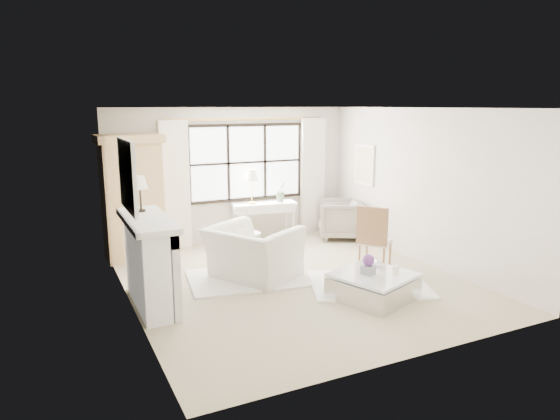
{
  "coord_description": "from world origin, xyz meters",
  "views": [
    {
      "loc": [
        -3.46,
        -6.68,
        2.74
      ],
      "look_at": [
        -0.16,
        0.2,
        1.13
      ],
      "focal_mm": 32.0,
      "sensor_mm": 36.0,
      "label": 1
    }
  ],
  "objects_px": {
    "console_table": "(264,222)",
    "club_armchair": "(253,253)",
    "armoire": "(132,197)",
    "coffee_table": "(373,287)"
  },
  "relations": [
    {
      "from": "armoire",
      "to": "console_table",
      "type": "relative_size",
      "value": 1.66
    },
    {
      "from": "console_table",
      "to": "club_armchair",
      "type": "xyz_separation_m",
      "value": [
        -1.08,
        -2.0,
        0.02
      ]
    },
    {
      "from": "console_table",
      "to": "club_armchair",
      "type": "relative_size",
      "value": 1.03
    },
    {
      "from": "console_table",
      "to": "armoire",
      "type": "bearing_deg",
      "value": -170.85
    },
    {
      "from": "club_armchair",
      "to": "coffee_table",
      "type": "height_order",
      "value": "club_armchair"
    },
    {
      "from": "armoire",
      "to": "club_armchair",
      "type": "height_order",
      "value": "armoire"
    },
    {
      "from": "club_armchair",
      "to": "coffee_table",
      "type": "xyz_separation_m",
      "value": [
        1.22,
        -1.55,
        -0.24
      ]
    },
    {
      "from": "armoire",
      "to": "coffee_table",
      "type": "xyz_separation_m",
      "value": [
        2.74,
        -3.47,
        -0.96
      ]
    },
    {
      "from": "armoire",
      "to": "club_armchair",
      "type": "distance_m",
      "value": 2.56
    },
    {
      "from": "armoire",
      "to": "console_table",
      "type": "xyz_separation_m",
      "value": [
        2.6,
        0.08,
        -0.74
      ]
    }
  ]
}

